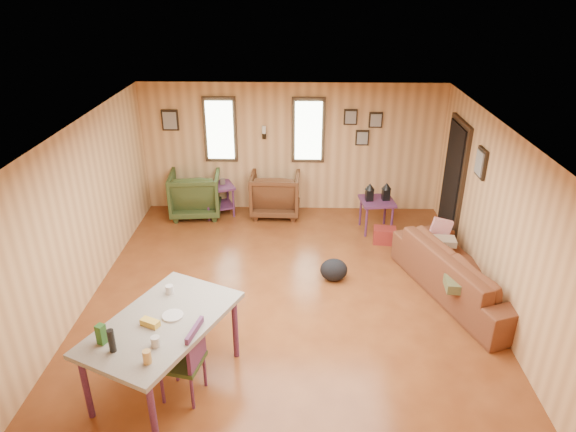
{
  "coord_description": "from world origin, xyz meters",
  "views": [
    {
      "loc": [
        0.17,
        -6.07,
        4.13
      ],
      "look_at": [
        0.0,
        0.4,
        1.05
      ],
      "focal_mm": 32.0,
      "sensor_mm": 36.0,
      "label": 1
    }
  ],
  "objects_px": {
    "recliner_green": "(195,191)",
    "recliner_brown": "(276,191)",
    "sofa": "(466,265)",
    "dining_table": "(161,327)",
    "side_table": "(377,198)",
    "end_table": "(218,194)"
  },
  "relations": [
    {
      "from": "recliner_brown",
      "to": "dining_table",
      "type": "bearing_deg",
      "value": 79.5
    },
    {
      "from": "dining_table",
      "to": "recliner_brown",
      "type": "bearing_deg",
      "value": 102.77
    },
    {
      "from": "sofa",
      "to": "side_table",
      "type": "xyz_separation_m",
      "value": [
        -0.98,
        1.97,
        0.14
      ]
    },
    {
      "from": "recliner_brown",
      "to": "dining_table",
      "type": "distance_m",
      "value": 4.63
    },
    {
      "from": "sofa",
      "to": "dining_table",
      "type": "distance_m",
      "value": 4.2
    },
    {
      "from": "dining_table",
      "to": "recliner_green",
      "type": "bearing_deg",
      "value": 121.51
    },
    {
      "from": "recliner_brown",
      "to": "end_table",
      "type": "distance_m",
      "value": 1.07
    },
    {
      "from": "sofa",
      "to": "dining_table",
      "type": "bearing_deg",
      "value": 96.64
    },
    {
      "from": "sofa",
      "to": "recliner_brown",
      "type": "bearing_deg",
      "value": 26.37
    },
    {
      "from": "recliner_green",
      "to": "side_table",
      "type": "bearing_deg",
      "value": 164.37
    },
    {
      "from": "sofa",
      "to": "end_table",
      "type": "xyz_separation_m",
      "value": [
        -3.84,
        2.56,
        -0.07
      ]
    },
    {
      "from": "recliner_brown",
      "to": "recliner_green",
      "type": "height_order",
      "value": "recliner_green"
    },
    {
      "from": "recliner_brown",
      "to": "side_table",
      "type": "bearing_deg",
      "value": 161.3
    },
    {
      "from": "sofa",
      "to": "recliner_green",
      "type": "bearing_deg",
      "value": 38.9
    },
    {
      "from": "recliner_green",
      "to": "sofa",
      "type": "bearing_deg",
      "value": 143.49
    },
    {
      "from": "side_table",
      "to": "dining_table",
      "type": "relative_size",
      "value": 0.46
    },
    {
      "from": "recliner_brown",
      "to": "end_table",
      "type": "bearing_deg",
      "value": 5.95
    },
    {
      "from": "recliner_brown",
      "to": "dining_table",
      "type": "xyz_separation_m",
      "value": [
        -0.97,
        -4.52,
        0.32
      ]
    },
    {
      "from": "sofa",
      "to": "end_table",
      "type": "distance_m",
      "value": 4.61
    },
    {
      "from": "side_table",
      "to": "recliner_green",
      "type": "bearing_deg",
      "value": 169.79
    },
    {
      "from": "recliner_green",
      "to": "recliner_brown",
      "type": "bearing_deg",
      "value": 177.42
    },
    {
      "from": "sofa",
      "to": "recliner_green",
      "type": "relative_size",
      "value": 2.6
    }
  ]
}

